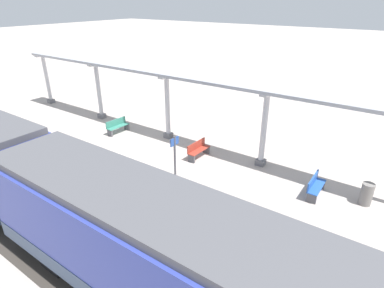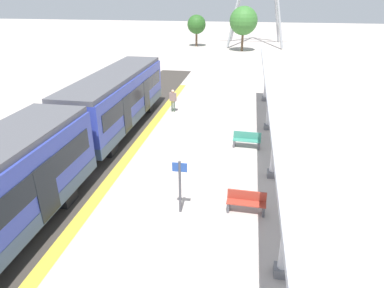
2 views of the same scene
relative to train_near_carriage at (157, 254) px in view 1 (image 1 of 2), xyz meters
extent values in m
plane|color=#B1A59C|center=(5.59, 7.22, -1.83)|extent=(176.00, 176.00, 0.00)
cube|color=gold|center=(1.87, 7.22, -1.82)|extent=(0.54, 31.27, 0.01)
cube|color=#38332D|center=(-0.01, 7.22, -1.82)|extent=(3.20, 43.27, 0.01)
cube|color=#3241A0|center=(-0.01, 0.00, 0.11)|extent=(2.60, 11.06, 2.60)
cube|color=#384B67|center=(-0.01, 0.00, -0.91)|extent=(2.63, 11.08, 0.55)
cube|color=#515156|center=(-0.01, 0.00, 1.53)|extent=(2.39, 11.06, 0.24)
cube|color=black|center=(1.31, 0.00, 0.43)|extent=(0.03, 10.17, 0.84)
cube|color=black|center=(1.31, -1.84, -0.14)|extent=(0.04, 1.10, 2.00)
cube|color=black|center=(1.31, 1.84, -0.14)|extent=(0.04, 1.10, 2.00)
cube|color=black|center=(-0.01, 3.54, -1.51)|extent=(2.21, 0.90, 0.64)
cube|color=black|center=(1.31, 9.81, -0.14)|extent=(0.04, 1.10, 2.00)
cube|color=black|center=(-0.01, 8.12, -1.51)|extent=(2.21, 0.90, 0.64)
cube|color=slate|center=(9.13, 1.09, -1.68)|extent=(0.44, 0.44, 0.30)
cylinder|color=#BCBCC1|center=(9.13, 1.09, 0.16)|extent=(0.28, 0.28, 3.37)
cube|color=#BCBCC1|center=(9.13, 1.09, 1.91)|extent=(1.10, 0.36, 0.12)
cube|color=slate|center=(9.13, 7.09, -1.68)|extent=(0.44, 0.44, 0.30)
cylinder|color=#BCBCC1|center=(9.13, 7.09, 0.16)|extent=(0.28, 0.28, 3.37)
cube|color=#BCBCC1|center=(9.13, 7.09, 1.91)|extent=(1.10, 0.36, 0.12)
cube|color=slate|center=(9.13, 13.11, -1.68)|extent=(0.44, 0.44, 0.30)
cylinder|color=#BCBCC1|center=(9.13, 13.11, 0.16)|extent=(0.28, 0.28, 3.37)
cube|color=#BCBCC1|center=(9.13, 13.11, 1.91)|extent=(1.10, 0.36, 0.12)
cube|color=slate|center=(9.13, 19.23, -1.68)|extent=(0.44, 0.44, 0.30)
cylinder|color=#BCBCC1|center=(9.13, 19.23, 0.16)|extent=(0.28, 0.28, 3.37)
cube|color=#BCBCC1|center=(9.13, 19.23, 1.91)|extent=(1.10, 0.36, 0.12)
cube|color=#A8AAB2|center=(9.13, 7.09, 2.05)|extent=(1.20, 25.07, 0.16)
cube|color=#38836F|center=(7.89, 10.10, -1.39)|extent=(1.52, 0.52, 0.04)
cube|color=#38836F|center=(7.90, 10.29, -1.17)|extent=(1.50, 0.14, 0.40)
cube|color=#4C4C51|center=(8.56, 10.06, -1.62)|extent=(0.12, 0.40, 0.42)
cube|color=#4C4C51|center=(7.22, 10.14, -1.62)|extent=(0.12, 0.40, 0.42)
cube|color=#A13628|center=(8.00, 4.09, -1.39)|extent=(1.51, 0.49, 0.04)
cube|color=#A13628|center=(8.00, 4.28, -1.17)|extent=(1.50, 0.11, 0.40)
cube|color=#4C4C51|center=(8.67, 4.07, -1.62)|extent=(0.11, 0.40, 0.42)
cube|color=#4C4C51|center=(7.33, 4.11, -1.62)|extent=(0.11, 0.40, 0.42)
cube|color=#2554AC|center=(7.94, -1.98, -1.39)|extent=(1.51, 0.46, 0.04)
cube|color=#2554AC|center=(7.94, -1.79, -1.17)|extent=(1.50, 0.08, 0.40)
cube|color=#4C4C51|center=(8.61, -1.97, -1.62)|extent=(0.10, 0.40, 0.42)
cube|color=#4C4C51|center=(7.27, -1.99, -1.62)|extent=(0.10, 0.40, 0.42)
cylinder|color=slate|center=(8.45, -3.81, -1.35)|extent=(0.48, 0.48, 0.96)
cylinder|color=#4C4C51|center=(5.49, 3.72, -0.73)|extent=(0.10, 0.10, 2.20)
cube|color=#284C9E|center=(5.49, 3.72, 0.12)|extent=(0.56, 0.04, 0.36)
camera|label=1|loc=(-4.50, -4.26, 5.91)|focal=29.74mm
camera|label=2|loc=(7.76, -6.89, 5.98)|focal=31.47mm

